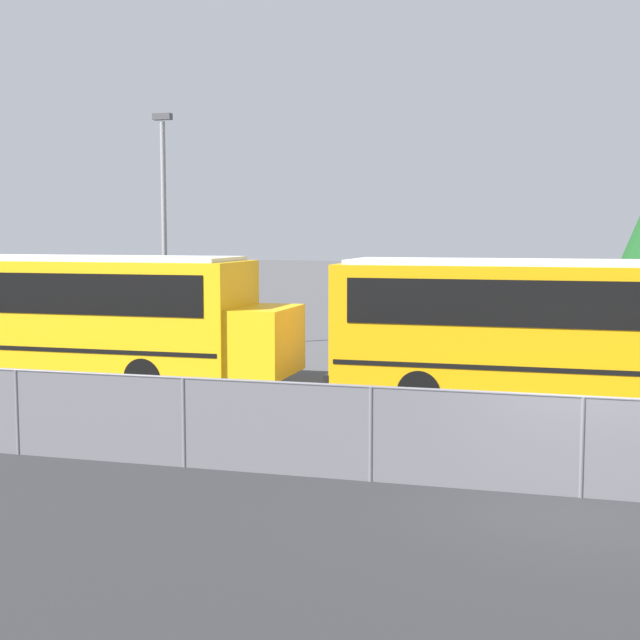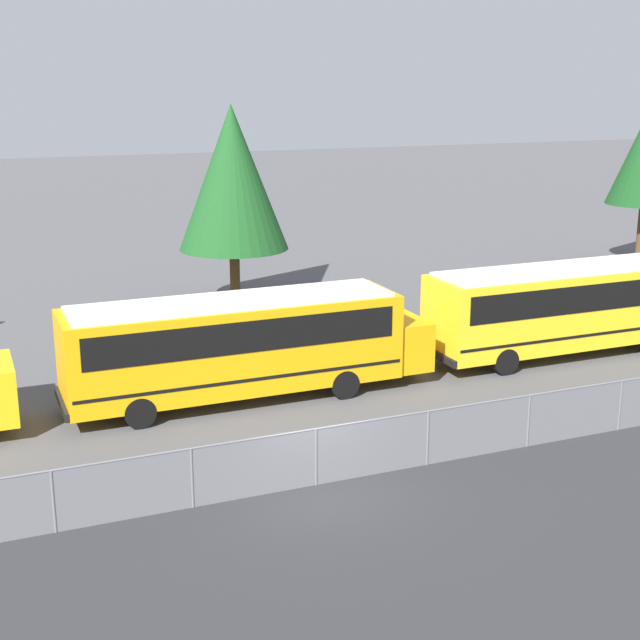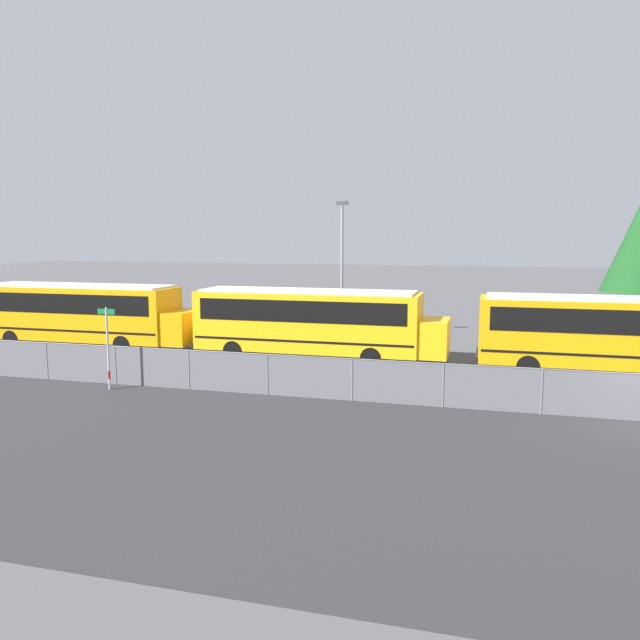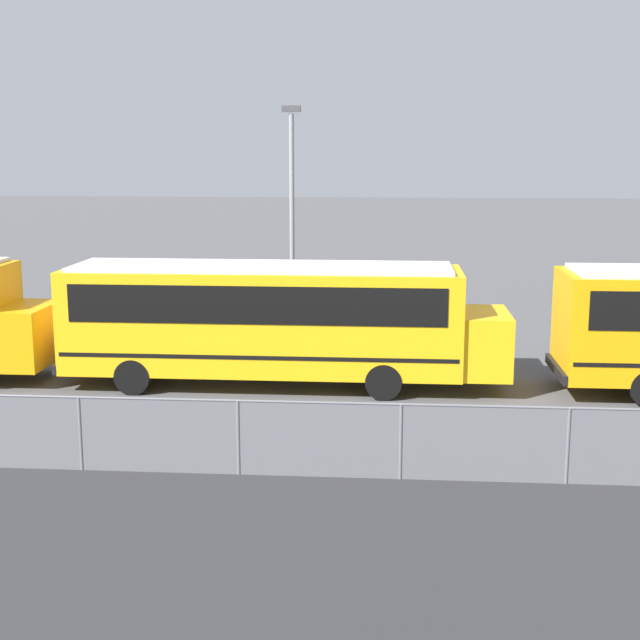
% 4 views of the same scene
% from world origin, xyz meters
% --- Properties ---
extents(school_bus_1, '(11.52, 2.58, 3.18)m').
position_xyz_m(school_bus_1, '(-24.46, 6.54, 1.87)').
color(school_bus_1, orange).
rests_on(school_bus_1, ground_plane).
extents(school_bus_2, '(11.52, 2.58, 3.18)m').
position_xyz_m(school_bus_2, '(-12.45, 6.55, 1.87)').
color(school_bus_2, yellow).
rests_on(school_bus_2, ground_plane).
extents(school_bus_3, '(11.52, 2.58, 3.18)m').
position_xyz_m(school_bus_3, '(0.22, 6.46, 1.87)').
color(school_bus_3, orange).
rests_on(school_bus_3, ground_plane).
extents(street_sign, '(0.70, 0.09, 3.03)m').
position_xyz_m(street_sign, '(-18.12, -0.81, 1.61)').
color(street_sign, '#B7B7BC').
rests_on(street_sign, ground_plane).
extents(light_pole, '(0.60, 0.24, 7.47)m').
position_xyz_m(light_pole, '(-12.64, 13.07, 4.11)').
color(light_pole, gray).
rests_on(light_pole, ground_plane).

